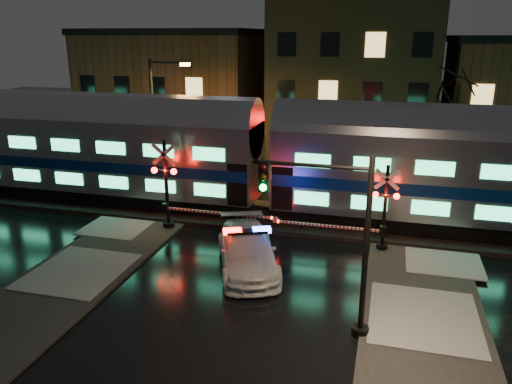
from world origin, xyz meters
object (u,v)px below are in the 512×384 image
traffic_light (335,242)px  crossing_signal_left (173,194)px  streetlight (157,115)px  police_car (247,250)px  crossing_signal_right (375,217)px

traffic_light → crossing_signal_left: bearing=129.6°
traffic_light → streetlight: 18.23m
traffic_light → streetlight: (-12.24, 13.43, 1.36)m
crossing_signal_left → traffic_light: traffic_light is taller
streetlight → crossing_signal_left: bearing=-59.9°
police_car → streetlight: (-8.43, 9.78, 3.65)m
crossing_signal_right → crossing_signal_left: crossing_signal_left is taller
police_car → crossing_signal_left: bearing=124.1°
crossing_signal_left → traffic_light: size_ratio=1.07×
police_car → crossing_signal_right: (4.84, 3.08, 0.80)m
crossing_signal_left → crossing_signal_right: bearing=-0.1°
crossing_signal_left → streetlight: streetlight is taller
streetlight → traffic_light: bearing=-47.7°
crossing_signal_right → traffic_light: size_ratio=0.94×
police_car → crossing_signal_right: 5.79m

